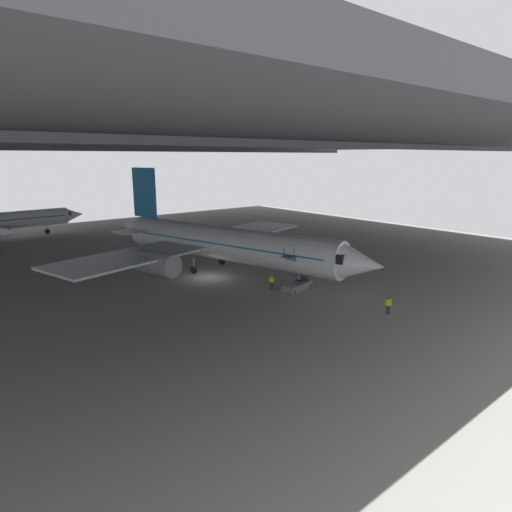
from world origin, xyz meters
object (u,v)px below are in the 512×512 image
(airplane_main, at_px, (222,243))
(crew_worker_by_stairs, at_px, (271,281))
(crew_worker_near_nose, at_px, (388,304))
(boarding_stairs, at_px, (297,282))

(airplane_main, relative_size, crew_worker_by_stairs, 24.33)
(crew_worker_near_nose, distance_m, crew_worker_by_stairs, 12.72)
(airplane_main, height_order, crew_worker_near_nose, airplane_main)
(airplane_main, bearing_deg, boarding_stairs, -79.10)
(boarding_stairs, bearing_deg, crew_worker_near_nose, -84.76)
(crew_worker_by_stairs, bearing_deg, airplane_main, 88.89)
(airplane_main, bearing_deg, crew_worker_by_stairs, -91.11)
(boarding_stairs, xyz_separation_m, crew_worker_by_stairs, (-2.30, 1.59, 0.19))
(airplane_main, height_order, boarding_stairs, airplane_main)
(airplane_main, height_order, crew_worker_by_stairs, airplane_main)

